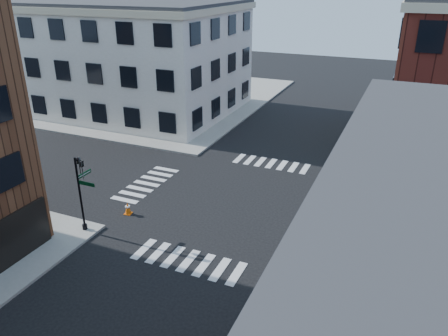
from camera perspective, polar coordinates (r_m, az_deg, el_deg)
ground at (r=28.54m, az=1.88°, el=-4.49°), size 120.00×120.00×0.00m
sidewalk_nw at (r=55.34m, az=-10.53°, el=9.29°), size 30.00×30.00×0.15m
building_nw at (r=49.10m, az=-12.27°, el=13.83°), size 22.00×16.00×11.00m
tree_near at (r=35.00m, az=19.85°, el=5.13°), size 2.69×2.69×4.49m
tree_far at (r=40.84m, az=20.55°, el=7.14°), size 2.43×2.43×4.07m
signal_pole at (r=25.40m, az=-18.11°, el=-2.26°), size 1.29×1.24×4.60m
traffic_cone at (r=27.65m, az=-12.45°, el=-5.17°), size 0.49×0.49×0.79m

